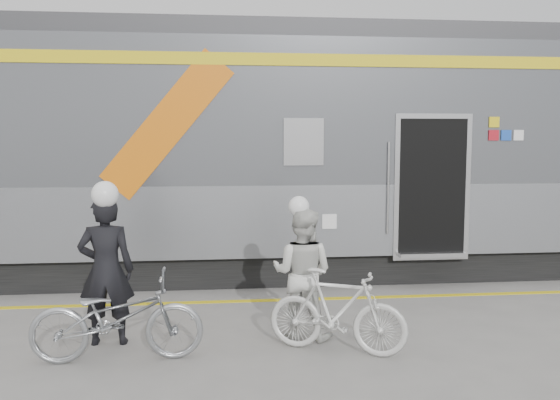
{
  "coord_description": "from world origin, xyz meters",
  "views": [
    {
      "loc": [
        -0.09,
        -6.06,
        2.31
      ],
      "look_at": [
        0.71,
        1.6,
        1.5
      ],
      "focal_mm": 38.0,
      "sensor_mm": 36.0,
      "label": 1
    }
  ],
  "objects": [
    {
      "name": "woman",
      "position": [
        0.87,
        0.59,
        0.75
      ],
      "size": [
        0.9,
        0.83,
        1.51
      ],
      "primitive_type": "imported",
      "rotation": [
        0.0,
        0.0,
        2.71
      ],
      "color": "silver",
      "rests_on": "ground"
    },
    {
      "name": "ground",
      "position": [
        0.0,
        0.0,
        0.0
      ],
      "size": [
        90.0,
        90.0,
        0.0
      ],
      "primitive_type": "plane",
      "color": "slate",
      "rests_on": "ground"
    },
    {
      "name": "helmet_man",
      "position": [
        -1.34,
        0.59,
        1.83
      ],
      "size": [
        0.29,
        0.29,
        0.29
      ],
      "primitive_type": "sphere",
      "color": "white",
      "rests_on": "man"
    },
    {
      "name": "helmet_woman",
      "position": [
        0.87,
        0.59,
        1.63
      ],
      "size": [
        0.24,
        0.24,
        0.24
      ],
      "primitive_type": "sphere",
      "color": "white",
      "rests_on": "woman"
    },
    {
      "name": "man",
      "position": [
        -1.34,
        0.59,
        0.84
      ],
      "size": [
        0.63,
        0.42,
        1.68
      ],
      "primitive_type": "imported",
      "rotation": [
        0.0,
        0.0,
        3.17
      ],
      "color": "black",
      "rests_on": "ground"
    },
    {
      "name": "train",
      "position": [
        0.99,
        4.19,
        2.05
      ],
      "size": [
        24.0,
        3.17,
        4.1
      ],
      "color": "black",
      "rests_on": "ground"
    },
    {
      "name": "bicycle_left",
      "position": [
        -1.14,
        0.04,
        0.46
      ],
      "size": [
        1.78,
        0.67,
        0.93
      ],
      "primitive_type": "imported",
      "rotation": [
        0.0,
        0.0,
        1.6
      ],
      "color": "#93969A",
      "rests_on": "ground"
    },
    {
      "name": "bicycle_right",
      "position": [
        1.17,
        0.04,
        0.46
      ],
      "size": [
        1.56,
        1.03,
        0.91
      ],
      "primitive_type": "imported",
      "rotation": [
        0.0,
        0.0,
        1.14
      ],
      "color": "beige",
      "rests_on": "ground"
    },
    {
      "name": "safety_strip",
      "position": [
        0.0,
        2.15,
        0.0
      ],
      "size": [
        24.0,
        0.12,
        0.01
      ],
      "primitive_type": "cube",
      "color": "gold",
      "rests_on": "ground"
    }
  ]
}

